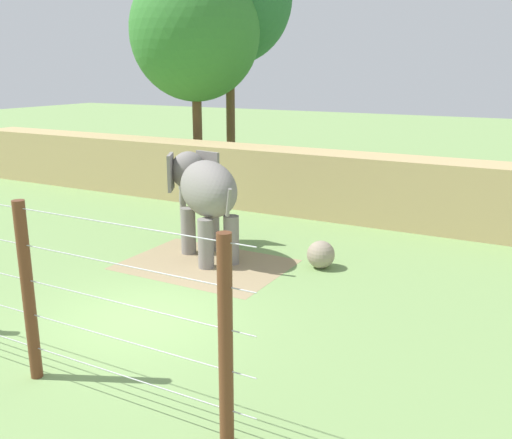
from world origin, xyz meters
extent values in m
plane|color=#759956|center=(0.00, 0.00, 0.00)|extent=(120.00, 120.00, 0.00)
cube|color=#937F5B|center=(-0.72, 3.72, 0.00)|extent=(4.58, 3.38, 0.01)
cube|color=tan|center=(0.00, 10.62, 1.20)|extent=(36.00, 1.80, 2.41)
cylinder|color=gray|center=(-1.73, 4.37, 0.70)|extent=(0.44, 0.44, 1.41)
cylinder|color=gray|center=(-1.29, 5.00, 0.70)|extent=(0.44, 0.44, 1.41)
cylinder|color=gray|center=(-0.56, 3.54, 0.70)|extent=(0.44, 0.44, 1.41)
cylinder|color=gray|center=(-0.11, 4.17, 0.70)|extent=(0.44, 0.44, 1.41)
ellipsoid|color=gray|center=(-0.92, 4.27, 2.09)|extent=(2.95, 2.66, 1.61)
ellipsoid|color=gray|center=(-2.26, 5.21, 2.37)|extent=(1.45, 1.48, 1.16)
cube|color=gray|center=(-2.53, 4.66, 2.37)|extent=(0.54, 0.84, 1.11)
cube|color=gray|center=(-1.83, 5.65, 2.37)|extent=(0.91, 0.26, 1.11)
cylinder|color=gray|center=(-2.61, 5.46, 1.96)|extent=(0.59, 0.55, 0.63)
cylinder|color=gray|center=(-2.71, 5.53, 1.52)|extent=(0.44, 0.42, 0.59)
cylinder|color=gray|center=(-2.78, 5.58, 1.10)|extent=(0.29, 0.29, 0.55)
cylinder|color=gray|center=(0.27, 3.43, 1.99)|extent=(0.31, 0.26, 0.80)
sphere|color=gray|center=(2.27, 5.05, 0.39)|extent=(0.78, 0.78, 0.78)
cylinder|color=brown|center=(-0.04, -2.84, 1.65)|extent=(0.22, 0.22, 3.29)
cylinder|color=brown|center=(4.00, -2.84, 1.65)|extent=(0.22, 0.22, 3.29)
cylinder|color=#B7B7BC|center=(0.00, -2.84, 0.59)|extent=(9.01, 0.02, 0.02)
cylinder|color=#B7B7BC|center=(0.00, -2.84, 1.23)|extent=(9.01, 0.02, 0.02)
cylinder|color=#B7B7BC|center=(0.00, -2.84, 1.88)|extent=(9.01, 0.02, 0.02)
cylinder|color=#B7B7BC|center=(0.00, -2.84, 2.52)|extent=(9.01, 0.02, 0.02)
cylinder|color=#B7B7BC|center=(0.00, -2.84, 3.16)|extent=(9.01, 0.02, 0.02)
cylinder|color=brown|center=(-7.13, 15.88, 3.07)|extent=(0.44, 0.44, 6.13)
cylinder|color=brown|center=(-7.42, 13.33, 2.25)|extent=(0.44, 0.44, 4.49)
ellipsoid|color=#33752D|center=(-7.42, 13.33, 6.99)|extent=(5.88, 5.88, 6.17)
camera|label=1|loc=(7.89, -9.09, 5.43)|focal=39.99mm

